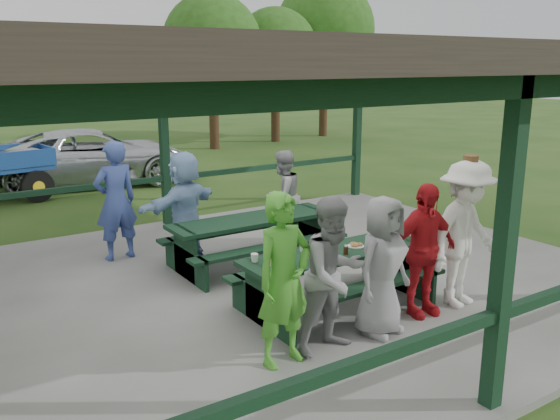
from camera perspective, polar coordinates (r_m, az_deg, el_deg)
ground at (r=8.68m, az=-0.88°, el=-7.48°), size 90.00×90.00×0.00m
concrete_slab at (r=8.66m, az=-0.88°, el=-7.17°), size 10.00×8.00×0.10m
pavilion_structure at (r=8.08m, az=-0.97°, el=13.92°), size 10.60×8.60×3.24m
picnic_table_near at (r=7.69m, az=5.34°, el=-5.88°), size 2.57×1.39×0.75m
picnic_table_far at (r=9.23m, az=-2.62°, el=-2.39°), size 2.65×1.39×0.75m
table_setting at (r=7.47m, az=3.90°, el=-3.94°), size 2.27×0.45×0.10m
contestant_green at (r=6.10m, az=0.37°, el=-6.74°), size 0.71×0.50×1.84m
contestant_grey_left at (r=6.42m, az=5.21°, el=-6.27°), size 0.88×0.71×1.73m
contestant_grey_mid at (r=6.89m, az=9.82°, el=-5.34°), size 0.89×0.67×1.64m
contestant_red at (r=7.51m, az=13.58°, el=-3.77°), size 1.02×0.52×1.68m
contestant_white_fedora at (r=7.91m, az=17.36°, el=-2.20°), size 1.31×0.86×1.97m
spectator_lblue at (r=9.45m, az=-9.17°, el=0.35°), size 1.70×1.15×1.76m
spectator_blue at (r=9.72m, az=-15.53°, el=0.86°), size 0.74×0.52×1.91m
spectator_grey at (r=10.37m, az=0.27°, el=1.35°), size 0.92×0.81×1.61m
pickup_truck at (r=16.60m, az=-17.46°, el=4.92°), size 5.63×3.31×1.47m
tree_mid at (r=22.44m, az=-6.56°, el=15.57°), size 3.61×3.61×5.63m
tree_right at (r=24.43m, az=-0.45°, el=15.02°), size 3.40×3.40×5.32m
tree_far_right at (r=26.46m, az=4.32°, el=16.85°), size 4.25×4.25×6.63m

